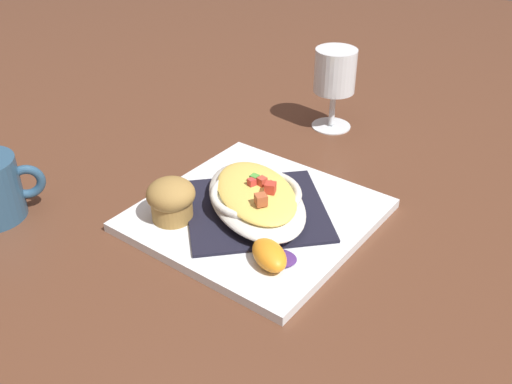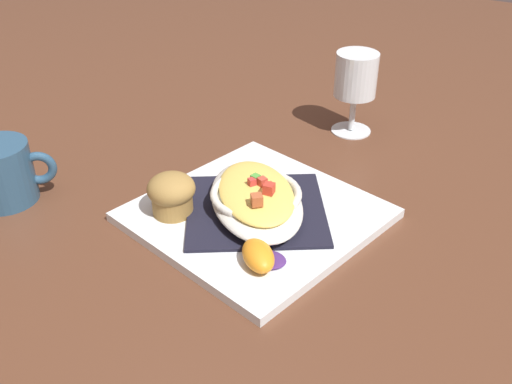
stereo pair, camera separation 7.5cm
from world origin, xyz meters
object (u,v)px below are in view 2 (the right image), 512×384
(orange_garnish, at_px, (259,256))
(coffee_mug, at_px, (3,176))
(square_plate, at_px, (256,215))
(gratin_dish, at_px, (256,197))
(muffin, at_px, (172,193))
(stemmed_glass, at_px, (356,80))

(orange_garnish, distance_m, coffee_mug, 0.38)
(square_plate, xyz_separation_m, gratin_dish, (-0.00, -0.00, 0.03))
(muffin, distance_m, stemmed_glass, 0.38)
(orange_garnish, relative_size, stemmed_glass, 0.49)
(muffin, relative_size, coffee_mug, 0.61)
(orange_garnish, distance_m, stemmed_glass, 0.41)
(square_plate, height_order, orange_garnish, orange_garnish)
(square_plate, relative_size, gratin_dish, 1.26)
(gratin_dish, distance_m, coffee_mug, 0.35)
(square_plate, xyz_separation_m, muffin, (-0.06, 0.09, 0.04))
(orange_garnish, bearing_deg, muffin, 76.48)
(square_plate, distance_m, muffin, 0.11)
(coffee_mug, bearing_deg, orange_garnish, -84.51)
(orange_garnish, height_order, stemmed_glass, stemmed_glass)
(gratin_dish, relative_size, stemmed_glass, 1.62)
(coffee_mug, bearing_deg, square_plate, -68.37)
(muffin, xyz_separation_m, stemmed_glass, (0.36, -0.11, 0.05))
(coffee_mug, bearing_deg, gratin_dish, -68.39)
(muffin, height_order, orange_garnish, muffin)
(gratin_dish, height_order, stemmed_glass, stemmed_glass)
(gratin_dish, bearing_deg, muffin, 120.78)
(muffin, bearing_deg, square_plate, -59.14)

